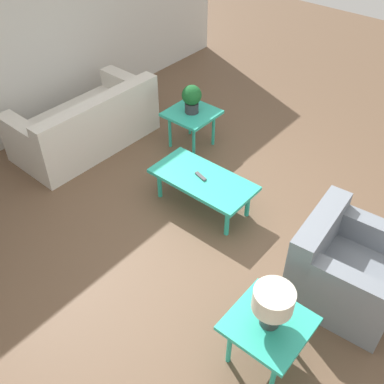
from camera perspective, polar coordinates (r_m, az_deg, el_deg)
The scene contains 10 objects.
ground_plane at distance 4.73m, azimuth 3.26°, elevation -4.69°, with size 14.00×14.00×0.00m, color brown.
wall_right at distance 6.02m, azimuth -21.40°, elevation 18.58°, with size 0.12×7.20×2.70m.
sofa at distance 5.90m, azimuth -13.18°, elevation 8.24°, with size 0.94×1.80×0.77m.
armchair at distance 4.17m, azimuth 18.69°, elevation -9.21°, with size 0.93×0.91×0.79m.
coffee_table at distance 4.77m, azimuth 1.40°, elevation 1.38°, with size 1.12×0.55×0.39m.
side_table_plant at distance 5.66m, azimuth -0.04°, elevation 9.54°, with size 0.58×0.58×0.50m.
side_table_lamp at distance 3.53m, azimuth 9.62°, elevation -16.61°, with size 0.58×0.58×0.50m.
potted_plant at distance 5.53m, azimuth -0.04°, elevation 11.89°, with size 0.24×0.24×0.36m.
table_lamp at distance 3.28m, azimuth 10.23°, elevation -13.71°, with size 0.30×0.30×0.36m.
remote_control at distance 4.74m, azimuth 1.11°, elevation 2.00°, with size 0.16×0.08×0.02m.
Camera 1 is at (-1.92, 2.71, 3.37)m, focal length 42.00 mm.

